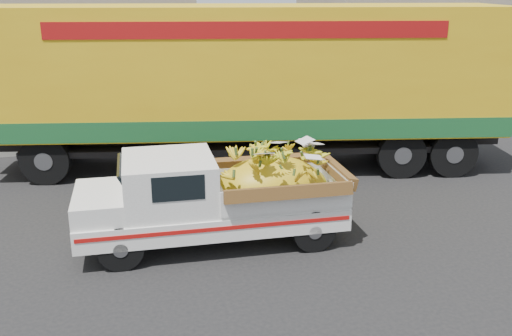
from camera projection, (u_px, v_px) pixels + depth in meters
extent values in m
plane|color=black|center=(252.00, 240.00, 9.96)|extent=(100.00, 100.00, 0.00)
cube|color=gray|center=(194.00, 140.00, 15.97)|extent=(60.00, 0.25, 0.15)
cube|color=gray|center=(183.00, 123.00, 17.90)|extent=(60.00, 4.00, 0.14)
cube|color=gray|center=(458.00, 12.00, 26.74)|extent=(14.00, 6.00, 6.00)
cylinder|color=black|center=(121.00, 248.00, 8.83)|extent=(0.73, 0.24, 0.72)
cylinder|color=black|center=(121.00, 214.00, 10.12)|extent=(0.73, 0.24, 0.72)
cylinder|color=black|center=(314.00, 230.00, 9.46)|extent=(0.73, 0.24, 0.72)
cylinder|color=black|center=(291.00, 201.00, 10.75)|extent=(0.73, 0.24, 0.72)
cube|color=silver|center=(211.00, 213.00, 9.73)|extent=(4.52, 1.81, 0.37)
cube|color=#A50F0C|center=(218.00, 229.00, 8.96)|extent=(4.36, 0.20, 0.07)
cube|color=silver|center=(79.00, 230.00, 9.32)|extent=(0.16, 1.58, 0.13)
cube|color=silver|center=(99.00, 202.00, 9.25)|extent=(0.87, 1.55, 0.34)
cube|color=silver|center=(169.00, 182.00, 9.40)|extent=(1.54, 1.61, 0.85)
cube|color=black|center=(178.00, 189.00, 8.65)|extent=(0.81, 0.05, 0.40)
cube|color=silver|center=(276.00, 185.00, 9.83)|extent=(2.25, 1.71, 0.48)
ellipsoid|color=gold|center=(271.00, 191.00, 9.84)|extent=(2.03, 1.38, 1.21)
cylinder|color=black|center=(452.00, 153.00, 13.10)|extent=(1.14, 0.53, 1.10)
cylinder|color=black|center=(423.00, 132.00, 15.00)|extent=(1.14, 0.53, 1.10)
cylinder|color=black|center=(401.00, 154.00, 13.03)|extent=(1.14, 0.53, 1.10)
cylinder|color=black|center=(378.00, 132.00, 14.93)|extent=(1.14, 0.53, 1.10)
cylinder|color=black|center=(46.00, 160.00, 12.61)|extent=(1.14, 0.53, 1.10)
cylinder|color=black|center=(69.00, 137.00, 14.50)|extent=(1.14, 0.53, 1.10)
cube|color=black|center=(247.00, 135.00, 13.73)|extent=(11.96, 3.38, 0.36)
cube|color=gold|center=(246.00, 69.00, 13.23)|extent=(12.02, 4.80, 2.84)
cube|color=#164F24|center=(246.00, 118.00, 13.59)|extent=(12.09, 4.83, 0.45)
cube|color=maroon|center=(248.00, 30.00, 11.73)|extent=(8.23, 1.70, 0.35)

